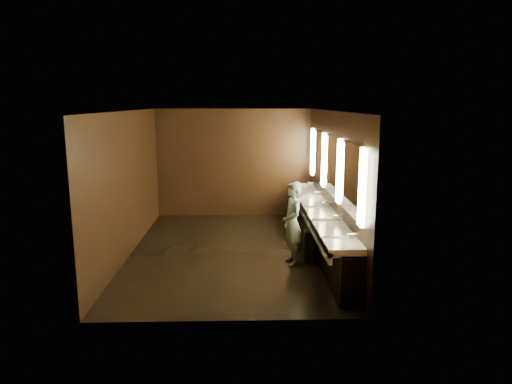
# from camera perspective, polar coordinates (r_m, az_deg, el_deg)

# --- Properties ---
(floor) EXTENTS (6.00, 6.00, 0.00)m
(floor) POSITION_cam_1_polar(r_m,az_deg,el_deg) (9.32, -3.08, -7.38)
(floor) COLOR black
(floor) RESTS_ON ground
(ceiling) EXTENTS (4.00, 6.00, 0.02)m
(ceiling) POSITION_cam_1_polar(r_m,az_deg,el_deg) (8.84, -3.27, 10.09)
(ceiling) COLOR #2D2D2B
(ceiling) RESTS_ON wall_back
(wall_back) EXTENTS (4.00, 0.02, 2.80)m
(wall_back) POSITION_cam_1_polar(r_m,az_deg,el_deg) (11.94, -2.80, 3.64)
(wall_back) COLOR black
(wall_back) RESTS_ON floor
(wall_front) EXTENTS (4.00, 0.02, 2.80)m
(wall_front) POSITION_cam_1_polar(r_m,az_deg,el_deg) (6.05, -3.90, -3.86)
(wall_front) COLOR black
(wall_front) RESTS_ON floor
(wall_left) EXTENTS (0.02, 6.00, 2.80)m
(wall_left) POSITION_cam_1_polar(r_m,az_deg,el_deg) (9.25, -15.65, 1.02)
(wall_left) COLOR black
(wall_left) RESTS_ON floor
(wall_right) EXTENTS (0.02, 6.00, 2.80)m
(wall_right) POSITION_cam_1_polar(r_m,az_deg,el_deg) (9.14, 9.46, 1.17)
(wall_right) COLOR black
(wall_right) RESTS_ON floor
(sink_counter) EXTENTS (0.55, 5.40, 1.01)m
(sink_counter) POSITION_cam_1_polar(r_m,az_deg,el_deg) (9.30, 8.03, -4.33)
(sink_counter) COLOR black
(sink_counter) RESTS_ON floor
(mirror_band) EXTENTS (0.06, 5.03, 1.15)m
(mirror_band) POSITION_cam_1_polar(r_m,az_deg,el_deg) (9.09, 9.41, 3.34)
(mirror_band) COLOR #FFF6B7
(mirror_band) RESTS_ON wall_right
(person) EXTENTS (0.46, 0.62, 1.55)m
(person) POSITION_cam_1_polar(r_m,az_deg,el_deg) (8.42, 4.57, -3.95)
(person) COLOR #9ADFE6
(person) RESTS_ON floor
(trash_bin) EXTENTS (0.45, 0.45, 0.60)m
(trash_bin) POSITION_cam_1_polar(r_m,az_deg,el_deg) (8.74, 7.26, -6.68)
(trash_bin) COLOR black
(trash_bin) RESTS_ON floor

